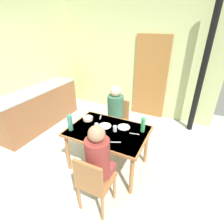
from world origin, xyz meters
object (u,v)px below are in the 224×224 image
Objects in this scene: water_bottle_green_near at (143,124)px; person_near_diner at (98,156)px; serving_bowl_center at (88,118)px; chair_far_diner at (118,118)px; kitchen_counter at (39,108)px; water_bottle_green_far at (70,122)px; dining_table at (108,134)px; person_far_diner at (115,108)px; chair_near_diner at (94,181)px.

person_near_diner is at bearing -109.17° from water_bottle_green_near.
water_bottle_green_near is 0.96m from serving_bowl_center.
serving_bowl_center is at bearing 66.48° from chair_far_diner.
kitchen_counter is 2.36× the size of chair_far_diner.
water_bottle_green_far is at bearing -26.13° from kitchen_counter.
dining_table is 0.68m from person_far_diner.
kitchen_counter reaches higher than chair_near_diner.
chair_near_diner is (0.20, -0.78, -0.15)m from dining_table.
dining_table is at bearing 105.36° from person_far_diner.
chair_far_diner is 1.13× the size of person_near_diner.
water_bottle_green_far is (-0.35, -1.03, 0.36)m from chair_far_diner.
person_near_diner reaches higher than water_bottle_green_far.
kitchen_counter is 2.36× the size of chair_near_diner.
chair_near_diner is at bearing -29.65° from kitchen_counter.
chair_far_diner is at bearing 103.64° from chair_near_diner.
serving_bowl_center is (0.07, 0.38, -0.11)m from water_bottle_green_far.
kitchen_counter is at bearing 173.18° from water_bottle_green_near.
person_near_diner reaches higher than kitchen_counter.
serving_bowl_center is at bearing -175.80° from water_bottle_green_near.
dining_table is 1.42× the size of chair_far_diner.
water_bottle_green_near is at bearing -6.82° from kitchen_counter.
water_bottle_green_near is at bearing 23.74° from water_bottle_green_far.
water_bottle_green_near reaches higher than kitchen_counter.
serving_bowl_center is (-0.96, -0.07, -0.10)m from water_bottle_green_near.
dining_table is at bearing -16.57° from serving_bowl_center.
person_far_diner is at bearing 90.00° from chair_far_diner.
dining_table is at bearing 107.40° from person_near_diner.
chair_near_diner is at bearing -75.50° from dining_table.
dining_table is (2.07, -0.51, 0.19)m from kitchen_counter.
water_bottle_green_far is (-0.53, -0.24, 0.22)m from dining_table.
water_bottle_green_far is (1.55, -0.76, 0.41)m from kitchen_counter.
serving_bowl_center is at bearing -13.16° from kitchen_counter.
dining_table is 1.61× the size of person_far_diner.
person_near_diner is 1.00× the size of person_far_diner.
person_near_diner reaches higher than chair_near_diner.
chair_near_diner is 2.99× the size of water_bottle_green_far.
person_far_diner is at bearing 105.36° from dining_table.
kitchen_counter is at bearing 166.08° from dining_table.
person_far_diner is (-0.38, 1.43, 0.28)m from chair_near_diner.
water_bottle_green_far reaches higher than water_bottle_green_near.
person_near_diner is at bearing 104.89° from chair_far_diner.
person_far_diner is 0.81m from water_bottle_green_near.
kitchen_counter is 2.67× the size of person_near_diner.
person_near_diner is at bearing 90.00° from chair_near_diner.
person_near_diner is at bearing -26.99° from kitchen_counter.
serving_bowl_center is (-0.46, 0.14, 0.11)m from dining_table.
kitchen_counter is 1.93m from person_far_diner.
water_bottle_green_near is (0.68, -0.57, 0.35)m from chair_far_diner.
kitchen_counter reaches higher than dining_table.
person_near_diner is at bearing -49.81° from serving_bowl_center.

